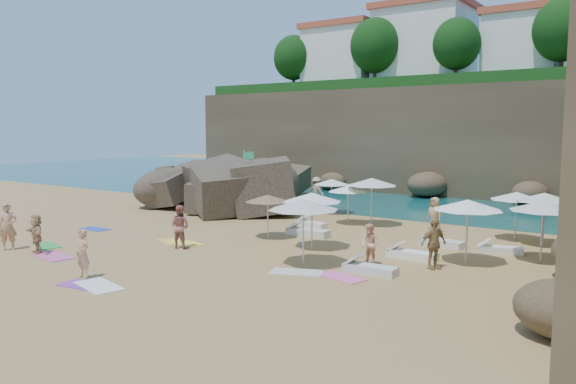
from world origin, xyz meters
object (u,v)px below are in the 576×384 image
Objects in this scene: parasol_2 at (545,197)px; person_stand_2 at (317,191)px; flag_pole at (246,173)px; person_stand_5 at (207,198)px; parasol_1 at (348,189)px; person_stand_1 at (180,226)px; person_stand_4 at (434,215)px; lounger_0 at (311,224)px; person_stand_0 at (8,227)px; person_stand_3 at (434,244)px; rock_outcrop at (219,210)px; parasol_0 at (331,182)px.

parasol_2 reaches higher than person_stand_2.
person_stand_5 is (-2.20, -0.88, -1.50)m from flag_pole.
parasol_1 is 9.62m from person_stand_1.
parasol_1 is at bearing -118.68° from person_stand_1.
person_stand_2 is at bearing 174.86° from person_stand_4.
lounger_0 is 0.93× the size of person_stand_1.
person_stand_0 is at bearing 26.92° from person_stand_1.
person_stand_2 is at bearing 74.96° from person_stand_3.
person_stand_0 reaches higher than person_stand_2.
person_stand_5 is at bearing 69.97° from person_stand_2.
person_stand_3 is 7.20m from person_stand_4.
lounger_0 is at bearing -137.21° from person_stand_4.
rock_outcrop is at bearing 101.80° from person_stand_5.
person_stand_4 is (12.84, 13.66, -0.12)m from person_stand_0.
parasol_2 reaches higher than person_stand_1.
person_stand_0 is at bearing -143.09° from parasol_2.
lounger_0 is (-10.46, -1.70, -1.94)m from parasol_2.
person_stand_1 is (-1.80, -7.31, 0.77)m from lounger_0.
person_stand_5 is (0.09, -1.06, 0.86)m from rock_outcrop.
flag_pole is at bearing -145.07° from parasol_0.
person_stand_5 is (-18.17, -1.01, -1.21)m from parasol_2.
parasol_1 is at bearing 2.20° from flag_pole.
person_stand_2 is at bearing 127.14° from lounger_0.
parasol_1 is 0.89× the size of parasol_2.
person_stand_3 is (13.58, -6.26, -1.45)m from flag_pole.
rock_outcrop is 6.60m from person_stand_2.
parasol_0 reaches higher than person_stand_0.
parasol_1 is 1.17× the size of person_stand_2.
parasol_0 is 0.89× the size of parasol_2.
person_stand_0 reaches higher than person_stand_5.
parasol_0 is 1.10× the size of person_stand_0.
parasol_2 is at bearing 8.56° from person_stand_3.
rock_outcrop is 9.06m from parasol_1.
flag_pole is 2.05× the size of person_stand_1.
lounger_0 is at bearing -170.78° from parasol_2.
rock_outcrop is 5.01× the size of person_stand_3.
rock_outcrop is at bearing -67.75° from person_stand_1.
parasol_2 is 6.92m from person_stand_3.
rock_outcrop reaches higher than person_stand_3.
person_stand_1 is 14.72m from person_stand_2.
flag_pole reaches higher than parasol_0.
parasol_2 is (11.90, -2.71, 0.22)m from parasol_0.
rock_outcrop is 2.47× the size of flag_pole.
person_stand_3 reaches higher than lounger_0.
person_stand_3 is at bearing -42.97° from parasol_1.
parasol_1 is at bearing 66.53° from lounger_0.
lounger_0 is (7.80, -1.76, 0.13)m from rock_outcrop.
lounger_0 is at bearing 128.55° from person_stand_2.
parasol_0 is 17.04m from person_stand_0.
person_stand_4 is at bearing -4.50° from person_stand_0.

